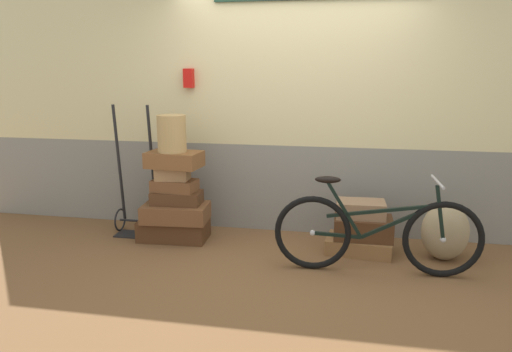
{
  "coord_description": "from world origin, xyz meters",
  "views": [
    {
      "loc": [
        0.56,
        -4.24,
        1.74
      ],
      "look_at": [
        -0.3,
        0.17,
        0.73
      ],
      "focal_mm": 33.81,
      "sensor_mm": 36.0,
      "label": 1
    }
  ],
  "objects_px": {
    "suitcase_1": "(176,213)",
    "wicker_basket": "(172,134)",
    "suitcase_3": "(175,185)",
    "burlap_sack": "(445,231)",
    "suitcase_7": "(363,228)",
    "bicycle": "(376,234)",
    "suitcase_4": "(173,174)",
    "suitcase_2": "(177,198)",
    "suitcase_6": "(359,245)",
    "suitcase_0": "(174,229)",
    "luggage_trolley": "(137,202)",
    "suitcase_8": "(361,209)",
    "suitcase_5": "(174,159)"
  },
  "relations": [
    {
      "from": "suitcase_2",
      "to": "luggage_trolley",
      "type": "relative_size",
      "value": 0.36
    },
    {
      "from": "luggage_trolley",
      "to": "suitcase_5",
      "type": "bearing_deg",
      "value": -12.19
    },
    {
      "from": "suitcase_3",
      "to": "bicycle",
      "type": "xyz_separation_m",
      "value": [
        1.98,
        -0.47,
        -0.22
      ]
    },
    {
      "from": "suitcase_3",
      "to": "bicycle",
      "type": "bearing_deg",
      "value": -8.97
    },
    {
      "from": "suitcase_7",
      "to": "bicycle",
      "type": "relative_size",
      "value": 0.31
    },
    {
      "from": "suitcase_1",
      "to": "suitcase_2",
      "type": "height_order",
      "value": "suitcase_2"
    },
    {
      "from": "suitcase_7",
      "to": "luggage_trolley",
      "type": "distance_m",
      "value": 2.38
    },
    {
      "from": "suitcase_7",
      "to": "wicker_basket",
      "type": "distance_m",
      "value": 2.09
    },
    {
      "from": "suitcase_8",
      "to": "wicker_basket",
      "type": "bearing_deg",
      "value": 178.9
    },
    {
      "from": "suitcase_0",
      "to": "wicker_basket",
      "type": "distance_m",
      "value": 1.0
    },
    {
      "from": "suitcase_2",
      "to": "wicker_basket",
      "type": "distance_m",
      "value": 0.66
    },
    {
      "from": "suitcase_5",
      "to": "luggage_trolley",
      "type": "distance_m",
      "value": 0.7
    },
    {
      "from": "suitcase_1",
      "to": "suitcase_6",
      "type": "height_order",
      "value": "suitcase_1"
    },
    {
      "from": "suitcase_7",
      "to": "wicker_basket",
      "type": "height_order",
      "value": "wicker_basket"
    },
    {
      "from": "suitcase_2",
      "to": "burlap_sack",
      "type": "relative_size",
      "value": 0.93
    },
    {
      "from": "suitcase_2",
      "to": "wicker_basket",
      "type": "height_order",
      "value": "wicker_basket"
    },
    {
      "from": "suitcase_5",
      "to": "suitcase_7",
      "type": "relative_size",
      "value": 0.97
    },
    {
      "from": "suitcase_4",
      "to": "suitcase_7",
      "type": "xyz_separation_m",
      "value": [
        1.91,
        0.01,
        -0.45
      ]
    },
    {
      "from": "suitcase_0",
      "to": "wicker_basket",
      "type": "bearing_deg",
      "value": -22.03
    },
    {
      "from": "suitcase_0",
      "to": "suitcase_8",
      "type": "xyz_separation_m",
      "value": [
        1.89,
        0.02,
        0.32
      ]
    },
    {
      "from": "suitcase_3",
      "to": "suitcase_6",
      "type": "height_order",
      "value": "suitcase_3"
    },
    {
      "from": "suitcase_3",
      "to": "burlap_sack",
      "type": "bearing_deg",
      "value": 3.58
    },
    {
      "from": "suitcase_0",
      "to": "suitcase_1",
      "type": "height_order",
      "value": "suitcase_1"
    },
    {
      "from": "suitcase_1",
      "to": "suitcase_5",
      "type": "bearing_deg",
      "value": 98.6
    },
    {
      "from": "suitcase_7",
      "to": "suitcase_5",
      "type": "bearing_deg",
      "value": 179.13
    },
    {
      "from": "suitcase_7",
      "to": "suitcase_1",
      "type": "bearing_deg",
      "value": -179.63
    },
    {
      "from": "wicker_basket",
      "to": "suitcase_1",
      "type": "bearing_deg",
      "value": -51.04
    },
    {
      "from": "suitcase_2",
      "to": "suitcase_5",
      "type": "bearing_deg",
      "value": 133.96
    },
    {
      "from": "suitcase_1",
      "to": "suitcase_3",
      "type": "xyz_separation_m",
      "value": [
        -0.01,
        0.03,
        0.28
      ]
    },
    {
      "from": "suitcase_0",
      "to": "suitcase_1",
      "type": "relative_size",
      "value": 1.06
    },
    {
      "from": "burlap_sack",
      "to": "bicycle",
      "type": "relative_size",
      "value": 0.31
    },
    {
      "from": "suitcase_1",
      "to": "burlap_sack",
      "type": "xyz_separation_m",
      "value": [
        2.62,
        -0.01,
        -0.03
      ]
    },
    {
      "from": "suitcase_4",
      "to": "bicycle",
      "type": "distance_m",
      "value": 2.08
    },
    {
      "from": "suitcase_1",
      "to": "wicker_basket",
      "type": "bearing_deg",
      "value": 124.44
    },
    {
      "from": "suitcase_0",
      "to": "suitcase_6",
      "type": "xyz_separation_m",
      "value": [
        1.89,
        -0.02,
        -0.03
      ]
    },
    {
      "from": "suitcase_5",
      "to": "wicker_basket",
      "type": "distance_m",
      "value": 0.26
    },
    {
      "from": "suitcase_2",
      "to": "wicker_basket",
      "type": "bearing_deg",
      "value": 172.71
    },
    {
      "from": "suitcase_0",
      "to": "suitcase_7",
      "type": "height_order",
      "value": "suitcase_7"
    },
    {
      "from": "suitcase_1",
      "to": "suitcase_6",
      "type": "bearing_deg",
      "value": -4.04
    },
    {
      "from": "suitcase_0",
      "to": "burlap_sack",
      "type": "xyz_separation_m",
      "value": [
        2.66,
        -0.04,
        0.16
      ]
    },
    {
      "from": "suitcase_5",
      "to": "wicker_basket",
      "type": "height_order",
      "value": "wicker_basket"
    },
    {
      "from": "suitcase_2",
      "to": "suitcase_4",
      "type": "bearing_deg",
      "value": 170.57
    },
    {
      "from": "suitcase_0",
      "to": "suitcase_3",
      "type": "height_order",
      "value": "suitcase_3"
    },
    {
      "from": "suitcase_7",
      "to": "suitcase_4",
      "type": "bearing_deg",
      "value": 179.5
    },
    {
      "from": "suitcase_3",
      "to": "luggage_trolley",
      "type": "distance_m",
      "value": 0.54
    },
    {
      "from": "suitcase_6",
      "to": "suitcase_0",
      "type": "bearing_deg",
      "value": -174.68
    },
    {
      "from": "suitcase_5",
      "to": "suitcase_6",
      "type": "distance_m",
      "value": 2.01
    },
    {
      "from": "suitcase_5",
      "to": "suitcase_6",
      "type": "relative_size",
      "value": 0.86
    },
    {
      "from": "suitcase_1",
      "to": "luggage_trolley",
      "type": "distance_m",
      "value": 0.52
    },
    {
      "from": "suitcase_4",
      "to": "suitcase_7",
      "type": "relative_size",
      "value": 0.6
    }
  ]
}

